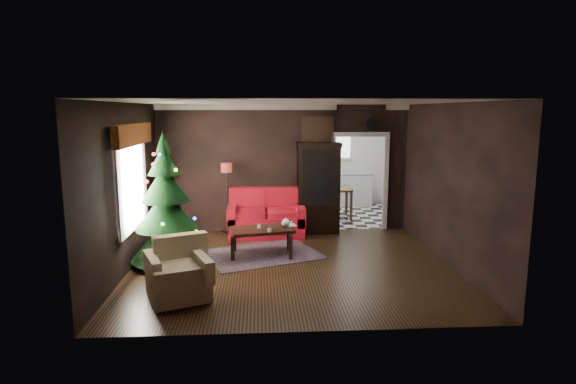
{
  "coord_description": "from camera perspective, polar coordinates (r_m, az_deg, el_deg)",
  "views": [
    {
      "loc": [
        -0.54,
        -7.87,
        2.66
      ],
      "look_at": [
        0.0,
        0.9,
        1.15
      ],
      "focal_mm": 29.47,
      "sensor_mm": 36.0,
      "label": 1
    }
  ],
  "objects": [
    {
      "name": "ceiling",
      "position": [
        7.89,
        0.41,
        10.76
      ],
      "size": [
        5.5,
        5.5,
        0.0
      ],
      "primitive_type": "plane",
      "rotation": [
        3.14,
        0.0,
        0.0
      ],
      "color": "white",
      "rests_on": "ground"
    },
    {
      "name": "christmas_tree",
      "position": [
        8.37,
        -14.51,
        -1.65
      ],
      "size": [
        1.59,
        1.59,
        2.4
      ],
      "primitive_type": null,
      "rotation": [
        0.0,
        0.0,
        -0.32
      ],
      "color": "black",
      "rests_on": "ground"
    },
    {
      "name": "left_window",
      "position": [
        8.44,
        -18.38,
        1.01
      ],
      "size": [
        0.05,
        1.6,
        1.4
      ],
      "primitive_type": "cube",
      "color": "white",
      "rests_on": "wall_left"
    },
    {
      "name": "kitchen_counter",
      "position": [
        13.44,
        6.11,
        0.24
      ],
      "size": [
        1.8,
        0.6,
        0.9
      ],
      "primitive_type": "cube",
      "color": "silver",
      "rests_on": "ground"
    },
    {
      "name": "floor",
      "position": [
        8.33,
        0.39,
        -8.88
      ],
      "size": [
        5.5,
        5.5,
        0.0
      ],
      "primitive_type": "plane",
      "color": "black",
      "rests_on": "ground"
    },
    {
      "name": "loveseat",
      "position": [
        10.15,
        -2.66,
        -2.54
      ],
      "size": [
        1.7,
        0.9,
        1.0
      ],
      "primitive_type": null,
      "color": "maroon",
      "rests_on": "ground"
    },
    {
      "name": "wall_right",
      "position": [
        8.62,
        18.95,
        0.82
      ],
      "size": [
        0.0,
        5.5,
        5.5
      ],
      "primitive_type": "plane",
      "rotation": [
        1.57,
        0.0,
        -1.57
      ],
      "color": "black",
      "rests_on": "ground"
    },
    {
      "name": "doorway",
      "position": [
        10.73,
        8.56,
        1.02
      ],
      "size": [
        1.1,
        0.1,
        2.1
      ],
      "primitive_type": null,
      "color": "white",
      "rests_on": "ground"
    },
    {
      "name": "kitchen_floor",
      "position": [
        12.37,
        7.0,
        -2.73
      ],
      "size": [
        3.0,
        3.0,
        0.0
      ],
      "primitive_type": "plane",
      "color": "silver",
      "rests_on": "ground"
    },
    {
      "name": "teapot",
      "position": [
        8.83,
        -0.28,
        -3.72
      ],
      "size": [
        0.23,
        0.23,
        0.16
      ],
      "primitive_type": null,
      "rotation": [
        0.0,
        0.0,
        0.38
      ],
      "color": "white",
      "rests_on": "coffee_table"
    },
    {
      "name": "armchair",
      "position": [
        6.92,
        -13.18,
        -9.06
      ],
      "size": [
        1.08,
        1.08,
        0.85
      ],
      "primitive_type": null,
      "rotation": [
        0.0,
        0.0,
        0.39
      ],
      "color": "#BCAC8B",
      "rests_on": "ground"
    },
    {
      "name": "kitchen_window",
      "position": [
        13.54,
        6.03,
        5.64
      ],
      "size": [
        0.7,
        0.06,
        0.7
      ],
      "primitive_type": "cube",
      "color": "white",
      "rests_on": "ground"
    },
    {
      "name": "valance",
      "position": [
        8.34,
        -18.15,
        6.59
      ],
      "size": [
        0.12,
        2.1,
        0.35
      ],
      "primitive_type": "cube",
      "color": "brown",
      "rests_on": "wall_left"
    },
    {
      "name": "wall_front",
      "position": [
        5.54,
        2.18,
        -3.41
      ],
      "size": [
        5.5,
        0.0,
        5.5
      ],
      "primitive_type": "plane",
      "rotation": [
        -1.57,
        0.0,
        0.0
      ],
      "color": "black",
      "rests_on": "ground"
    },
    {
      "name": "rug",
      "position": [
        8.96,
        -3.14,
        -7.5
      ],
      "size": [
        2.44,
        2.12,
        0.01
      ],
      "primitive_type": "cube",
      "rotation": [
        0.0,
        0.0,
        0.37
      ],
      "color": "#342831",
      "rests_on": "ground"
    },
    {
      "name": "curio_cabinet",
      "position": [
        10.36,
        3.67,
        0.24
      ],
      "size": [
        0.9,
        0.45,
        1.9
      ],
      "primitive_type": null,
      "color": "black",
      "rests_on": "ground"
    },
    {
      "name": "cup_b",
      "position": [
        8.5,
        -2.26,
        -4.62
      ],
      "size": [
        0.09,
        0.09,
        0.06
      ],
      "primitive_type": "cylinder",
      "rotation": [
        0.0,
        0.0,
        0.29
      ],
      "color": "silver",
      "rests_on": "coffee_table"
    },
    {
      "name": "wall_left",
      "position": [
        8.27,
        -18.97,
        0.45
      ],
      "size": [
        0.0,
        5.5,
        5.5
      ],
      "primitive_type": "plane",
      "rotation": [
        1.57,
        0.0,
        1.57
      ],
      "color": "black",
      "rests_on": "ground"
    },
    {
      "name": "book",
      "position": [
        8.9,
        -0.31,
        -3.33
      ],
      "size": [
        0.18,
        0.06,
        0.25
      ],
      "primitive_type": "imported",
      "rotation": [
        0.0,
        0.0,
        0.21
      ],
      "color": "#857055",
      "rests_on": "coffee_table"
    },
    {
      "name": "wall_back",
      "position": [
        10.46,
        -0.54,
        2.84
      ],
      "size": [
        5.5,
        0.0,
        5.5
      ],
      "primitive_type": "plane",
      "rotation": [
        1.57,
        0.0,
        0.0
      ],
      "color": "black",
      "rests_on": "ground"
    },
    {
      "name": "painting",
      "position": [
        10.41,
        3.62,
        7.48
      ],
      "size": [
        0.62,
        0.05,
        0.52
      ],
      "primitive_type": "cube",
      "color": "tan",
      "rests_on": "wall_back"
    },
    {
      "name": "cup_a",
      "position": [
        8.79,
        -3.52,
        -4.14
      ],
      "size": [
        0.08,
        0.08,
        0.06
      ],
      "primitive_type": "cylinder",
      "rotation": [
        0.0,
        0.0,
        -0.13
      ],
      "color": "white",
      "rests_on": "coffee_table"
    },
    {
      "name": "wall_clock",
      "position": [
        10.62,
        10.14,
        8.09
      ],
      "size": [
        0.32,
        0.32,
        0.06
      ],
      "primitive_type": "cylinder",
      "color": "white",
      "rests_on": "wall_back"
    },
    {
      "name": "coffee_table",
      "position": [
        8.83,
        -3.2,
        -5.99
      ],
      "size": [
        1.25,
        0.89,
        0.51
      ],
      "primitive_type": null,
      "rotation": [
        0.0,
        0.0,
        0.2
      ],
      "color": "black",
      "rests_on": "rug"
    },
    {
      "name": "kitchen_table",
      "position": [
        11.95,
        5.88,
        -1.32
      ],
      "size": [
        0.7,
        0.7,
        0.75
      ],
      "primitive_type": null,
      "color": "brown",
      "rests_on": "ground"
    },
    {
      "name": "floor_lamp",
      "position": [
        10.18,
        -7.37,
        -0.69
      ],
      "size": [
        0.32,
        0.32,
        1.49
      ],
      "primitive_type": null,
      "rotation": [
        0.0,
        0.0,
        -0.34
      ],
      "color": "black",
      "rests_on": "ground"
    }
  ]
}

